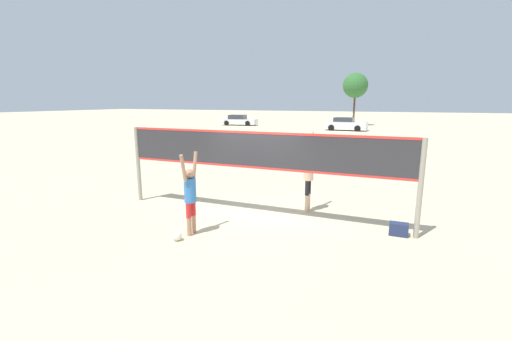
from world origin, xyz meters
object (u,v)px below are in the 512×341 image
(parked_car_mid, at_px, (239,121))
(tree_right_cluster, at_px, (355,86))
(player_blocker, at_px, (309,170))
(gear_bag, at_px, (399,229))
(parked_car_near, at_px, (345,125))
(volleyball_net, at_px, (256,157))
(player_spiker, at_px, (190,193))
(volleyball, at_px, (177,236))

(parked_car_mid, bearing_deg, tree_right_cluster, 13.92)
(player_blocker, height_order, gear_bag, player_blocker)
(parked_car_near, bearing_deg, player_blocker, -81.63)
(volleyball_net, bearing_deg, tree_right_cluster, 93.23)
(player_spiker, height_order, parked_car_mid, player_spiker)
(player_spiker, height_order, tree_right_cluster, tree_right_cluster)
(parked_car_mid, bearing_deg, parked_car_near, -18.94)
(volleyball_net, xyz_separation_m, tree_right_cluster, (-2.16, 38.17, 3.42))
(player_blocker, height_order, parked_car_near, player_blocker)
(tree_right_cluster, bearing_deg, player_spiker, -88.22)
(player_blocker, xyz_separation_m, gear_bag, (2.45, -0.92, -1.07))
(player_blocker, bearing_deg, tree_right_cluster, -174.81)
(parked_car_near, distance_m, parked_car_mid, 14.54)
(parked_car_near, bearing_deg, parked_car_mid, 170.37)
(volleyball_net, distance_m, player_blocker, 1.60)
(volleyball, distance_m, tree_right_cluster, 40.78)
(player_blocker, relative_size, volleyball, 10.69)
(parked_car_mid, xyz_separation_m, tree_right_cluster, (14.03, 5.43, 4.47))
(volleyball, bearing_deg, parked_car_mid, 113.44)
(player_spiker, bearing_deg, parked_car_near, 1.88)
(parked_car_mid, bearing_deg, player_blocker, -68.53)
(gear_bag, relative_size, parked_car_mid, 0.09)
(player_spiker, height_order, parked_car_near, player_spiker)
(tree_right_cluster, bearing_deg, volleyball_net, -86.77)
(volleyball_net, bearing_deg, parked_car_mid, 116.31)
(volleyball, relative_size, parked_car_near, 0.05)
(volleyball_net, relative_size, tree_right_cluster, 1.23)
(volleyball_net, relative_size, volleyball, 38.25)
(gear_bag, xyz_separation_m, parked_car_mid, (-19.87, 32.73, 0.46))
(volleyball_net, relative_size, parked_car_near, 1.83)
(parked_car_mid, bearing_deg, volleyball, -73.78)
(volleyball_net, height_order, volleyball, volleyball_net)
(volleyball_net, height_order, parked_car_mid, volleyball_net)
(player_blocker, bearing_deg, volleyball_net, -52.62)
(gear_bag, distance_m, parked_car_near, 30.31)
(player_spiker, bearing_deg, volleyball_net, -26.58)
(player_spiker, xyz_separation_m, parked_car_mid, (-15.27, 34.57, -0.42))
(player_spiker, relative_size, parked_car_near, 0.44)
(player_blocker, xyz_separation_m, parked_car_mid, (-17.41, 31.81, -0.61))
(player_spiker, relative_size, gear_bag, 4.64)
(player_blocker, relative_size, parked_car_near, 0.51)
(gear_bag, xyz_separation_m, tree_right_cluster, (-5.83, 38.16, 4.93))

